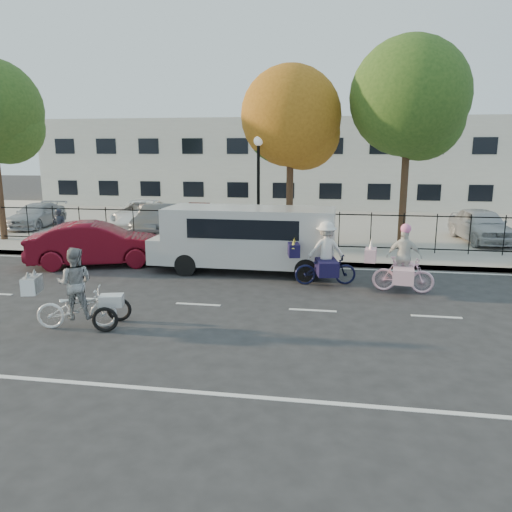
% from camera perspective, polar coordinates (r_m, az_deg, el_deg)
% --- Properties ---
extents(ground, '(120.00, 120.00, 0.00)m').
position_cam_1_polar(ground, '(13.25, -6.62, -5.53)').
color(ground, '#333334').
extents(road_markings, '(60.00, 9.52, 0.01)m').
position_cam_1_polar(road_markings, '(13.25, -6.62, -5.51)').
color(road_markings, silver).
rests_on(road_markings, ground).
extents(curb, '(60.00, 0.10, 0.15)m').
position_cam_1_polar(curb, '(17.97, -2.20, -0.51)').
color(curb, '#A8A399').
rests_on(curb, ground).
extents(sidewalk, '(60.00, 2.20, 0.15)m').
position_cam_1_polar(sidewalk, '(18.97, -1.56, 0.17)').
color(sidewalk, '#A8A399').
rests_on(sidewalk, ground).
extents(parking_lot, '(60.00, 15.60, 0.15)m').
position_cam_1_polar(parking_lot, '(27.63, 1.97, 3.93)').
color(parking_lot, '#A8A399').
rests_on(parking_lot, ground).
extents(iron_fence, '(58.00, 0.06, 1.50)m').
position_cam_1_polar(iron_fence, '(19.89, -0.97, 3.14)').
color(iron_fence, black).
rests_on(iron_fence, sidewalk).
extents(building, '(34.00, 10.00, 6.00)m').
position_cam_1_polar(building, '(37.30, 4.05, 10.54)').
color(building, silver).
rests_on(building, ground).
extents(lamppost, '(0.36, 0.36, 4.33)m').
position_cam_1_polar(lamppost, '(19.18, 0.27, 9.46)').
color(lamppost, black).
rests_on(lamppost, sidewalk).
extents(street_sign, '(0.85, 0.06, 1.80)m').
position_cam_1_polar(street_sign, '(19.85, -6.46, 4.56)').
color(street_sign, black).
rests_on(street_sign, sidewalk).
extents(zebra_trike, '(2.18, 1.22, 1.86)m').
position_cam_1_polar(zebra_trike, '(12.01, -19.85, -4.46)').
color(zebra_trike, white).
rests_on(zebra_trike, ground).
extents(unicorn_bike, '(1.98, 1.39, 1.98)m').
position_cam_1_polar(unicorn_bike, '(14.70, 16.37, -1.23)').
color(unicorn_bike, '#FFC2D9').
rests_on(unicorn_bike, ground).
extents(bull_bike, '(2.11, 1.47, 1.91)m').
position_cam_1_polar(bull_bike, '(15.04, 7.85, -0.42)').
color(bull_bike, black).
rests_on(bull_bike, ground).
extents(white_van, '(6.02, 2.10, 2.13)m').
position_cam_1_polar(white_van, '(16.43, -1.07, 2.23)').
color(white_van, silver).
rests_on(white_van, ground).
extents(red_sedan, '(4.90, 3.07, 1.52)m').
position_cam_1_polar(red_sedan, '(18.22, -17.65, 1.30)').
color(red_sedan, maroon).
rests_on(red_sedan, ground).
extents(pedestrian, '(0.61, 0.45, 1.52)m').
position_cam_1_polar(pedestrian, '(21.74, -21.52, 3.10)').
color(pedestrian, black).
rests_on(pedestrian, sidewalk).
extents(lot_car_a, '(1.89, 4.12, 1.17)m').
position_cam_1_polar(lot_car_a, '(27.58, -23.78, 4.28)').
color(lot_car_a, '#ABADB3').
rests_on(lot_car_a, parking_lot).
extents(lot_car_b, '(3.04, 5.30, 1.39)m').
position_cam_1_polar(lot_car_b, '(25.31, -12.95, 4.64)').
color(lot_car_b, white).
rests_on(lot_car_b, parking_lot).
extents(lot_car_c, '(1.59, 4.07, 1.32)m').
position_cam_1_polar(lot_car_c, '(23.80, -11.14, 4.18)').
color(lot_car_c, '#484B4F').
rests_on(lot_car_c, parking_lot).
extents(lot_car_d, '(2.19, 4.34, 1.42)m').
position_cam_1_polar(lot_car_d, '(23.20, 24.33, 3.25)').
color(lot_car_d, '#B1B4B9').
rests_on(lot_car_d, parking_lot).
extents(tree_mid, '(3.96, 3.96, 7.26)m').
position_cam_1_polar(tree_mid, '(20.44, 4.41, 15.10)').
color(tree_mid, '#442D1D').
rests_on(tree_mid, ground).
extents(tree_east, '(4.44, 4.44, 8.14)m').
position_cam_1_polar(tree_east, '(20.40, 17.49, 16.36)').
color(tree_east, '#442D1D').
rests_on(tree_east, ground).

